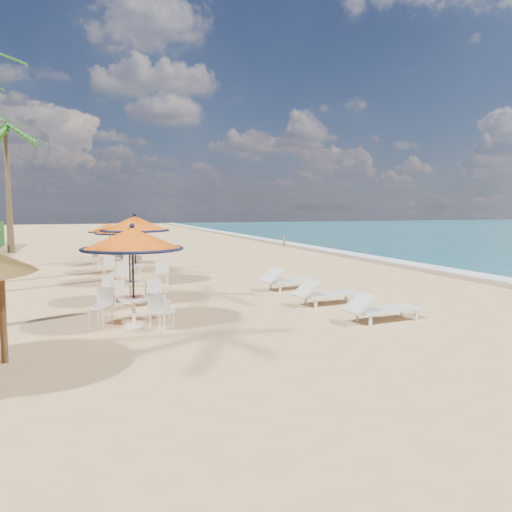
# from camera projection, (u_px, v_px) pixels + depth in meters

# --- Properties ---
(ground) EXTENTS (160.00, 160.00, 0.00)m
(ground) POSITION_uv_depth(u_px,v_px,m) (341.00, 314.00, 13.47)
(ground) COLOR tan
(ground) RESTS_ON ground
(foam_strip) EXTENTS (1.20, 140.00, 0.04)m
(foam_strip) POSITION_uv_depth(u_px,v_px,m) (404.00, 263.00, 25.96)
(foam_strip) COLOR white
(foam_strip) RESTS_ON ground
(wetsand_band) EXTENTS (1.40, 140.00, 0.02)m
(wetsand_band) POSITION_uv_depth(u_px,v_px,m) (389.00, 263.00, 25.66)
(wetsand_band) COLOR olive
(wetsand_band) RESTS_ON ground
(station_0) EXTENTS (2.40, 2.40, 2.51)m
(station_0) POSITION_uv_depth(u_px,v_px,m) (134.00, 251.00, 11.82)
(station_0) COLOR black
(station_0) RESTS_ON ground
(station_1) EXTENTS (2.17, 2.17, 2.27)m
(station_1) POSITION_uv_depth(u_px,v_px,m) (128.00, 249.00, 14.74)
(station_1) COLOR black
(station_1) RESTS_ON ground
(station_2) EXTENTS (2.56, 2.56, 2.67)m
(station_2) POSITION_uv_depth(u_px,v_px,m) (135.00, 232.00, 18.55)
(station_2) COLOR black
(station_2) RESTS_ON ground
(station_3) EXTENTS (2.22, 2.28, 2.31)m
(station_3) POSITION_uv_depth(u_px,v_px,m) (120.00, 235.00, 21.67)
(station_3) COLOR black
(station_3) RESTS_ON ground
(station_4) EXTENTS (2.11, 2.11, 2.20)m
(station_4) POSITION_uv_depth(u_px,v_px,m) (110.00, 232.00, 24.76)
(station_4) COLOR black
(station_4) RESTS_ON ground
(lounger_near) EXTENTS (2.13, 0.86, 0.74)m
(lounger_near) POSITION_uv_depth(u_px,v_px,m) (380.00, 308.00, 12.56)
(lounger_near) COLOR silver
(lounger_near) RESTS_ON ground
(lounger_mid) EXTENTS (2.16, 0.92, 0.75)m
(lounger_mid) POSITION_uv_depth(u_px,v_px,m) (325.00, 293.00, 14.75)
(lounger_mid) COLOR silver
(lounger_mid) RESTS_ON ground
(lounger_far) EXTENTS (2.26, 1.18, 0.78)m
(lounger_far) POSITION_uv_depth(u_px,v_px,m) (288.00, 279.00, 17.49)
(lounger_far) COLOR silver
(lounger_far) RESTS_ON ground
(palm_6) EXTENTS (5.00, 5.00, 7.98)m
(palm_6) POSITION_uv_depth(u_px,v_px,m) (6.00, 137.00, 31.03)
(palm_6) COLOR brown
(palm_6) RESTS_ON ground
(person) EXTENTS (0.27, 0.38, 0.96)m
(person) POSITION_uv_depth(u_px,v_px,m) (284.00, 241.00, 36.18)
(person) COLOR brown
(person) RESTS_ON ground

